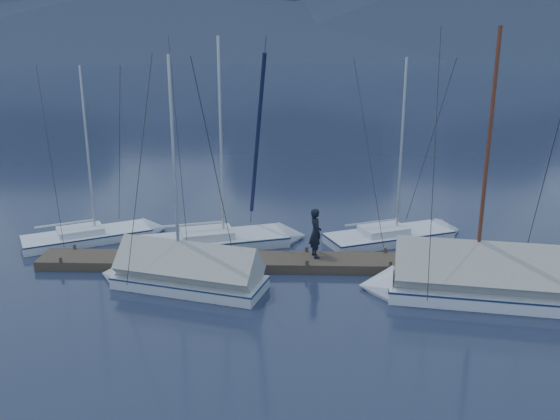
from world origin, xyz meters
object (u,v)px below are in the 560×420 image
at_px(sailboat_open_right, 405,236).
at_px(sailboat_open_left, 106,235).
at_px(person, 316,233).
at_px(sailboat_covered_far, 177,275).
at_px(sailboat_open_mid, 235,241).
at_px(sailboat_covered_near, 470,284).

bearing_deg(sailboat_open_right, sailboat_open_left, -178.57).
bearing_deg(person, sailboat_covered_far, 96.94).
distance_m(sailboat_open_left, sailboat_covered_far, 6.33).
distance_m(sailboat_covered_far, person, 5.31).
bearing_deg(sailboat_open_left, sailboat_open_right, 1.43).
distance_m(sailboat_open_left, sailboat_open_right, 12.72).
relative_size(sailboat_open_mid, sailboat_covered_far, 1.07).
bearing_deg(sailboat_covered_far, sailboat_covered_near, -3.31).
bearing_deg(sailboat_open_right, sailboat_open_mid, -172.83).
xyz_separation_m(sailboat_open_left, sailboat_covered_near, (13.82, -5.45, 0.34)).
relative_size(sailboat_open_left, sailboat_open_right, 0.96).
bearing_deg(sailboat_covered_near, person, 151.90).
relative_size(sailboat_open_left, person, 4.22).
relative_size(sailboat_open_mid, sailboat_covered_near, 0.96).
height_order(sailboat_open_mid, sailboat_covered_far, sailboat_open_mid).
relative_size(sailboat_open_left, sailboat_covered_near, 0.83).
height_order(sailboat_open_left, sailboat_covered_far, sailboat_covered_far).
distance_m(sailboat_open_left, sailboat_covered_near, 14.86).
distance_m(sailboat_open_mid, sailboat_open_right, 7.18).
bearing_deg(sailboat_covered_near, sailboat_open_mid, 149.39).
height_order(sailboat_open_mid, sailboat_covered_near, sailboat_covered_near).
bearing_deg(sailboat_covered_far, person, 23.66).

